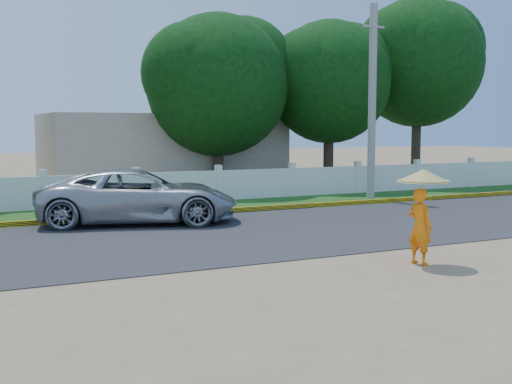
# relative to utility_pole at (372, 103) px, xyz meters

# --- Properties ---
(ground) EXTENTS (120.00, 120.00, 0.00)m
(ground) POSITION_rel_utility_pole_xyz_m (-8.07, -9.05, -3.49)
(ground) COLOR #9E8460
(ground) RESTS_ON ground
(road) EXTENTS (60.00, 7.00, 0.02)m
(road) POSITION_rel_utility_pole_xyz_m (-8.07, -4.55, -3.48)
(road) COLOR #38383A
(road) RESTS_ON ground
(grass_verge) EXTENTS (60.00, 3.50, 0.03)m
(grass_verge) POSITION_rel_utility_pole_xyz_m (-8.07, 0.70, -3.47)
(grass_verge) COLOR #2D601E
(grass_verge) RESTS_ON ground
(curb) EXTENTS (40.00, 0.18, 0.16)m
(curb) POSITION_rel_utility_pole_xyz_m (-8.07, -1.00, -3.41)
(curb) COLOR yellow
(curb) RESTS_ON ground
(fence) EXTENTS (40.00, 0.10, 1.10)m
(fence) POSITION_rel_utility_pole_xyz_m (-8.07, 2.15, -2.94)
(fence) COLOR silver
(fence) RESTS_ON ground
(building_near) EXTENTS (10.00, 6.00, 3.20)m
(building_near) POSITION_rel_utility_pole_xyz_m (-5.07, 8.95, -1.89)
(building_near) COLOR #B7AD99
(building_near) RESTS_ON ground
(utility_pole) EXTENTS (0.28, 0.28, 6.98)m
(utility_pole) POSITION_rel_utility_pole_xyz_m (0.00, 0.00, 0.00)
(utility_pole) COLOR gray
(utility_pole) RESTS_ON ground
(vehicle) EXTENTS (5.89, 3.98, 1.50)m
(vehicle) POSITION_rel_utility_pole_xyz_m (-9.10, -1.80, -2.74)
(vehicle) COLOR #A6A7AE
(vehicle) RESTS_ON ground
(monk_with_parasol) EXTENTS (1.01, 1.01, 1.84)m
(monk_with_parasol) POSITION_rel_utility_pole_xyz_m (-5.67, -9.38, -2.29)
(monk_with_parasol) COLOR orange
(monk_with_parasol) RESTS_ON ground
(tree_row) EXTENTS (35.18, 7.03, 8.75)m
(tree_row) POSITION_rel_utility_pole_xyz_m (-7.97, 5.19, 1.44)
(tree_row) COLOR #473828
(tree_row) RESTS_ON ground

